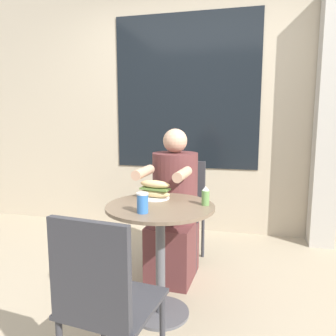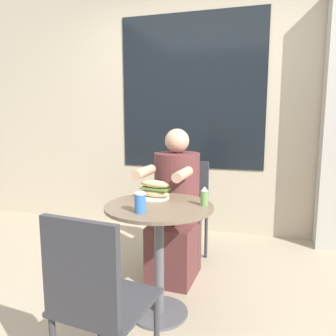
# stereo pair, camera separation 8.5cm
# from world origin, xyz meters

# --- Properties ---
(ground_plane) EXTENTS (8.00, 8.00, 0.00)m
(ground_plane) POSITION_xyz_m (0.00, 0.00, 0.00)
(ground_plane) COLOR tan
(storefront_wall) EXTENTS (8.00, 0.09, 2.80)m
(storefront_wall) POSITION_xyz_m (-0.00, 1.68, 1.40)
(storefront_wall) COLOR #B7A88E
(storefront_wall) RESTS_ON ground_plane
(lattice_pillar) EXTENTS (0.22, 0.22, 2.40)m
(lattice_pillar) POSITION_xyz_m (1.22, 1.51, 1.20)
(lattice_pillar) COLOR #B2ADA3
(lattice_pillar) RESTS_ON ground_plane
(cafe_table) EXTENTS (0.67, 0.67, 0.72)m
(cafe_table) POSITION_xyz_m (0.00, 0.00, 0.52)
(cafe_table) COLOR brown
(cafe_table) RESTS_ON ground_plane
(diner_chair) EXTENTS (0.40, 0.40, 0.87)m
(diner_chair) POSITION_xyz_m (-0.03, 0.87, 0.52)
(diner_chair) COLOR #333338
(diner_chair) RESTS_ON ground_plane
(seated_diner) EXTENTS (0.37, 0.64, 1.17)m
(seated_diner) POSITION_xyz_m (-0.04, 0.52, 0.50)
(seated_diner) COLOR brown
(seated_diner) RESTS_ON ground_plane
(empty_chair_across) EXTENTS (0.42, 0.42, 0.87)m
(empty_chair_across) POSITION_xyz_m (-0.05, -0.72, 0.52)
(empty_chair_across) COLOR #333338
(empty_chair_across) RESTS_ON ground_plane
(sandwich_on_plate) EXTENTS (0.22, 0.19, 0.12)m
(sandwich_on_plate) POSITION_xyz_m (-0.08, 0.15, 0.78)
(sandwich_on_plate) COLOR white
(sandwich_on_plate) RESTS_ON cafe_table
(drink_cup) EXTENTS (0.07, 0.07, 0.12)m
(drink_cup) POSITION_xyz_m (-0.05, -0.18, 0.78)
(drink_cup) COLOR #336BB7
(drink_cup) RESTS_ON cafe_table
(condiment_bottle) EXTENTS (0.05, 0.05, 0.12)m
(condiment_bottle) POSITION_xyz_m (0.27, 0.07, 0.78)
(condiment_bottle) COLOR #66934C
(condiment_bottle) RESTS_ON cafe_table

